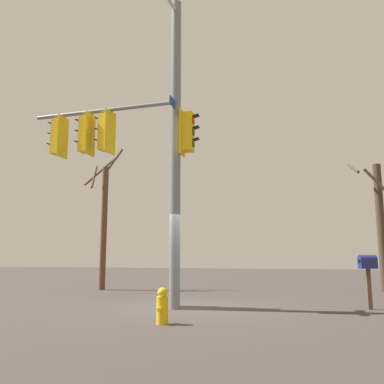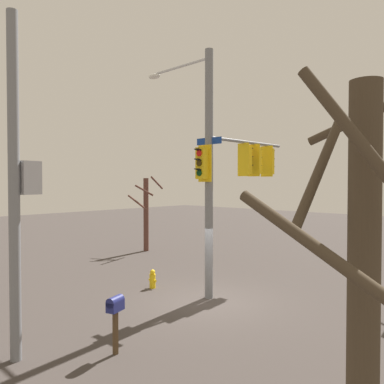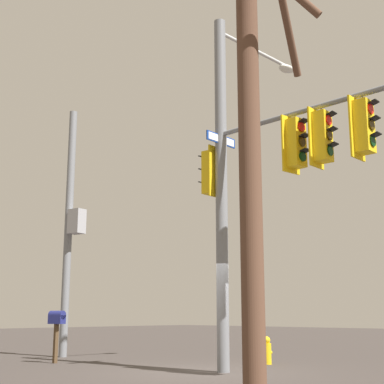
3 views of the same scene
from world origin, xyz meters
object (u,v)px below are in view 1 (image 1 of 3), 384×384
Objects in this scene: fire_hydrant at (162,307)px; mailbox at (368,266)px; bare_tree_across_street at (381,220)px; bare_tree_corner at (104,221)px.

mailbox is at bearing -49.82° from fire_hydrant.
mailbox is at bearing 167.50° from bare_tree_across_street.
fire_hydrant is at bearing -144.23° from bare_tree_corner.
fire_hydrant is at bearing 112.42° from mailbox.
bare_tree_across_street is at bearing -30.27° from fire_hydrant.
mailbox is 10.92m from bare_tree_corner.
bare_tree_corner is at bearing 50.36° from mailbox.
bare_tree_across_street is 0.88× the size of bare_tree_corner.
bare_tree_corner is at bearing 100.85° from bare_tree_across_street.
bare_tree_across_street reaches higher than fire_hydrant.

